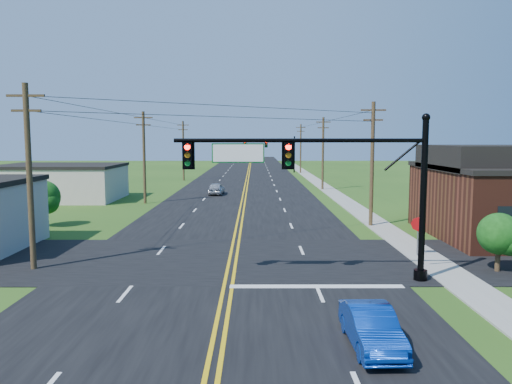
{
  "coord_description": "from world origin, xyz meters",
  "views": [
    {
      "loc": [
        1.33,
        -13.9,
        6.39
      ],
      "look_at": [
        1.39,
        10.0,
        3.82
      ],
      "focal_mm": 35.0,
      "sensor_mm": 36.0,
      "label": 1
    }
  ],
  "objects_px": {
    "blue_car": "(371,328)",
    "stop_sign": "(418,228)",
    "signal_mast_main": "(323,176)",
    "signal_mast_far": "(271,148)"
  },
  "relations": [
    {
      "from": "blue_car",
      "to": "stop_sign",
      "type": "bearing_deg",
      "value": 64.48
    },
    {
      "from": "blue_car",
      "to": "stop_sign",
      "type": "relative_size",
      "value": 1.73
    },
    {
      "from": "signal_mast_main",
      "to": "blue_car",
      "type": "xyz_separation_m",
      "value": [
        0.55,
        -7.25,
        -4.13
      ]
    },
    {
      "from": "signal_mast_far",
      "to": "signal_mast_main",
      "type": "bearing_deg",
      "value": -90.08
    },
    {
      "from": "signal_mast_main",
      "to": "signal_mast_far",
      "type": "relative_size",
      "value": 1.03
    },
    {
      "from": "signal_mast_main",
      "to": "stop_sign",
      "type": "distance_m",
      "value": 8.07
    },
    {
      "from": "stop_sign",
      "to": "signal_mast_far",
      "type": "bearing_deg",
      "value": 115.4
    },
    {
      "from": "blue_car",
      "to": "stop_sign",
      "type": "xyz_separation_m",
      "value": [
        5.27,
        11.86,
        0.94
      ]
    },
    {
      "from": "blue_car",
      "to": "signal_mast_main",
      "type": "bearing_deg",
      "value": 92.77
    },
    {
      "from": "blue_car",
      "to": "signal_mast_far",
      "type": "bearing_deg",
      "value": 88.76
    }
  ]
}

